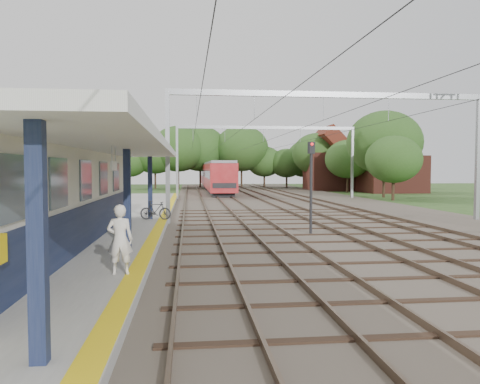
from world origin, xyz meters
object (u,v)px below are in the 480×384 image
person (120,239)px  train (215,175)px  signal_post (311,178)px  bicycle (156,210)px

person → train: (5.10, 50.54, 0.82)m
train → signal_post: (1.85, -42.26, 0.48)m
bicycle → train: bearing=5.3°
bicycle → train: (5.10, 38.25, 1.20)m
bicycle → signal_post: bearing=-107.1°
person → train: bearing=-95.6°
train → person: bearing=-95.8°
bicycle → train: 38.61m
signal_post → person: bearing=-150.4°
bicycle → train: train is taller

